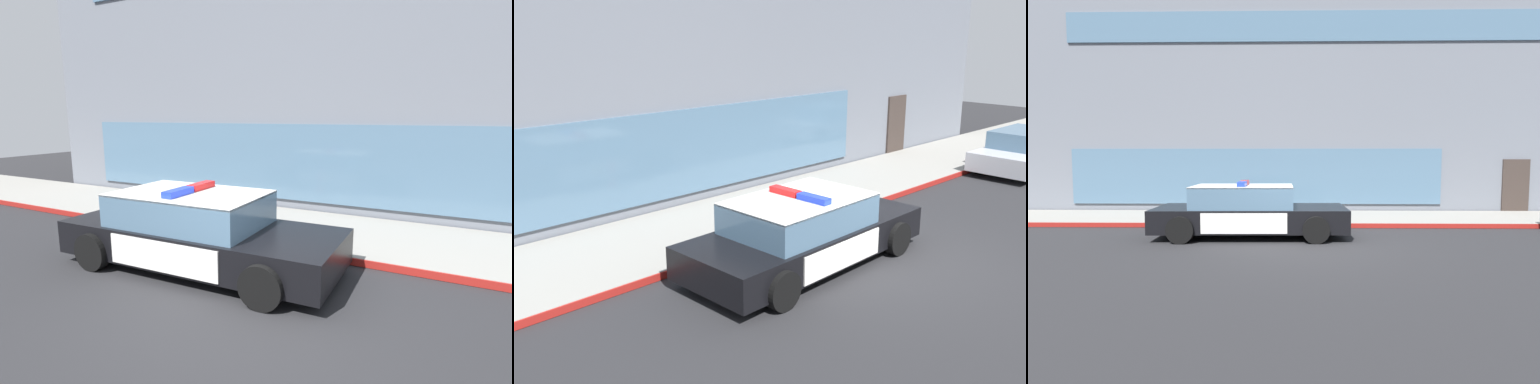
# 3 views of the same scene
# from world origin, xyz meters

# --- Properties ---
(ground) EXTENTS (48.00, 48.00, 0.00)m
(ground) POSITION_xyz_m (0.00, 0.00, 0.00)
(ground) COLOR #262628
(sidewalk) EXTENTS (48.00, 3.10, 0.15)m
(sidewalk) POSITION_xyz_m (0.00, 4.01, 0.07)
(sidewalk) COLOR gray
(sidewalk) RESTS_ON ground
(curb_red_paint) EXTENTS (28.80, 0.04, 0.14)m
(curb_red_paint) POSITION_xyz_m (0.00, 2.45, 0.08)
(curb_red_paint) COLOR maroon
(curb_red_paint) RESTS_ON ground
(storefront_building) EXTENTS (23.44, 10.41, 9.73)m
(storefront_building) POSITION_xyz_m (1.02, 10.77, 4.86)
(storefront_building) COLOR slate
(storefront_building) RESTS_ON ground
(police_cruiser) EXTENTS (5.11, 2.25, 1.49)m
(police_cruiser) POSITION_xyz_m (-1.55, 1.11, 0.68)
(police_cruiser) COLOR black
(police_cruiser) RESTS_ON ground
(fire_hydrant) EXTENTS (0.34, 0.39, 0.73)m
(fire_hydrant) POSITION_xyz_m (-1.57, 2.92, 0.50)
(fire_hydrant) COLOR red
(fire_hydrant) RESTS_ON sidewalk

